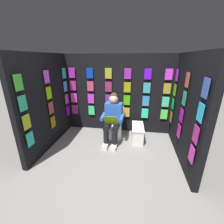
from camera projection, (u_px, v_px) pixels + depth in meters
name	position (u px, v px, depth m)	size (l,w,h in m)	color
ground_plane	(102.00, 181.00, 2.52)	(30.00, 30.00, 0.00)	gray
display_wall_back	(118.00, 94.00, 4.00)	(2.89, 0.14, 2.04)	black
display_wall_left	(187.00, 109.00, 2.84)	(0.14, 1.92, 2.04)	black
display_wall_right	(47.00, 102.00, 3.28)	(0.14, 1.92, 2.04)	black
toilet	(115.00, 125.00, 3.83)	(0.41, 0.56, 0.77)	white
person_reading	(113.00, 118.00, 3.53)	(0.54, 0.70, 1.19)	blue
comic_longbox_near	(138.00, 133.00, 3.71)	(0.30, 0.64, 0.38)	white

